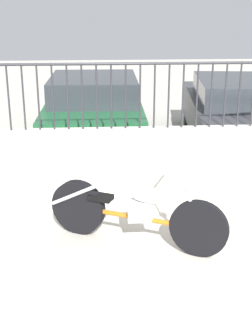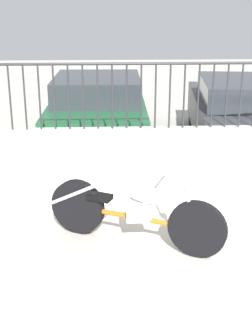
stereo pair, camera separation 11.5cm
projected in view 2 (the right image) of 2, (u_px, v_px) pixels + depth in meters
The scene contains 3 objects.
motorcycle_orange at pixel (126, 210), 5.37m from camera, with size 1.97×1.05×1.39m.
car_green at pixel (98, 109), 9.25m from camera, with size 1.90×4.16×1.33m.
car_dark_grey at pixel (243, 113), 8.79m from camera, with size 2.26×4.56×1.35m.
Camera 2 is at (-2.58, -3.39, 2.65)m, focal length 50.00 mm.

